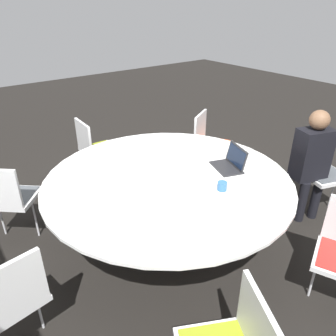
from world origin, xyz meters
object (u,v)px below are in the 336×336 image
(chair_1, at_px, (209,140))
(chair_3, at_px, (8,195))
(chair_2, at_px, (95,146))
(chair_4, at_px, (7,297))
(person_0, at_px, (312,157))
(laptop, at_px, (231,163))
(chair_0, at_px, (321,167))
(coffee_cup, at_px, (222,186))
(handbag, at_px, (63,184))

(chair_1, height_order, chair_3, same)
(chair_2, xyz_separation_m, chair_3, (-0.56, 1.18, 0.00))
(chair_4, relative_size, person_0, 0.71)
(person_0, height_order, laptop, person_0)
(chair_0, distance_m, coffee_cup, 1.54)
(chair_4, xyz_separation_m, coffee_cup, (-0.15, -1.74, 0.26))
(chair_4, bearing_deg, person_0, -13.14)
(chair_2, height_order, chair_4, same)
(person_0, relative_size, handbag, 3.41)
(coffee_cup, bearing_deg, chair_4, 84.91)
(handbag, bearing_deg, chair_3, 128.77)
(chair_2, height_order, coffee_cup, chair_2)
(chair_0, xyz_separation_m, chair_2, (2.07, 1.76, 0.00))
(chair_2, bearing_deg, person_0, 38.40)
(handbag, bearing_deg, chair_1, -112.28)
(laptop, height_order, coffee_cup, laptop)
(chair_4, bearing_deg, handbag, 52.27)
(chair_0, distance_m, chair_1, 1.41)
(chair_2, relative_size, laptop, 2.30)
(chair_3, distance_m, coffee_cup, 2.03)
(chair_1, bearing_deg, chair_4, -7.78)
(chair_0, height_order, chair_1, same)
(laptop, bearing_deg, chair_4, -68.52)
(chair_2, xyz_separation_m, laptop, (-1.74, -0.60, 0.27))
(chair_2, bearing_deg, chair_0, 42.75)
(chair_4, height_order, laptop, laptop)
(chair_1, xyz_separation_m, person_0, (-1.34, -0.19, 0.19))
(chair_0, relative_size, chair_4, 1.00)
(chair_0, xyz_separation_m, chair_1, (1.34, 0.45, 0.00))
(coffee_cup, xyz_separation_m, handbag, (1.99, 0.72, -0.65))
(coffee_cup, bearing_deg, chair_3, 44.95)
(chair_1, relative_size, chair_3, 1.00)
(laptop, xyz_separation_m, coffee_cup, (-0.24, 0.36, -0.02))
(chair_4, bearing_deg, coffee_cup, -13.65)
(laptop, bearing_deg, chair_2, -141.86)
(chair_4, distance_m, handbag, 2.14)
(chair_2, bearing_deg, chair_4, -36.98)
(chair_3, bearing_deg, chair_1, 38.06)
(chair_0, xyz_separation_m, handbag, (2.07, 2.24, -0.39))
(chair_2, bearing_deg, handbag, -88.11)
(chair_2, relative_size, chair_4, 1.00)
(person_0, bearing_deg, chair_1, -62.65)
(chair_0, relative_size, laptop, 2.30)
(chair_4, relative_size, coffee_cup, 10.67)
(chair_3, distance_m, laptop, 2.16)
(chair_3, bearing_deg, chair_4, -62.25)
(chair_0, relative_size, person_0, 0.71)
(chair_1, distance_m, handbag, 1.97)
(chair_2, distance_m, chair_4, 2.37)
(chair_1, distance_m, coffee_cup, 1.67)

